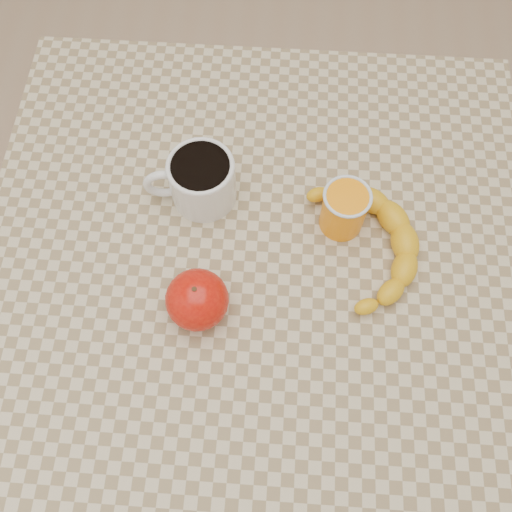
# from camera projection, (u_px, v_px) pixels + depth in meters

# --- Properties ---
(ground) EXTENTS (3.00, 3.00, 0.00)m
(ground) POSITION_uv_depth(u_px,v_px,m) (256.00, 377.00, 1.49)
(ground) COLOR tan
(ground) RESTS_ON ground
(table) EXTENTS (0.80, 0.80, 0.75)m
(table) POSITION_uv_depth(u_px,v_px,m) (256.00, 284.00, 0.89)
(table) COLOR tan
(table) RESTS_ON ground
(coffee_mug) EXTENTS (0.14, 0.11, 0.08)m
(coffee_mug) POSITION_uv_depth(u_px,v_px,m) (200.00, 179.00, 0.81)
(coffee_mug) COLOR silver
(coffee_mug) RESTS_ON table
(orange_juice_glass) EXTENTS (0.07, 0.07, 0.08)m
(orange_juice_glass) POSITION_uv_depth(u_px,v_px,m) (344.00, 209.00, 0.80)
(orange_juice_glass) COLOR orange
(orange_juice_glass) RESTS_ON table
(apple) EXTENTS (0.11, 0.11, 0.08)m
(apple) POSITION_uv_depth(u_px,v_px,m) (197.00, 300.00, 0.74)
(apple) COLOR #A30905
(apple) RESTS_ON table
(banana) EXTENTS (0.27, 0.31, 0.04)m
(banana) POSITION_uv_depth(u_px,v_px,m) (367.00, 243.00, 0.80)
(banana) COLOR yellow
(banana) RESTS_ON table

